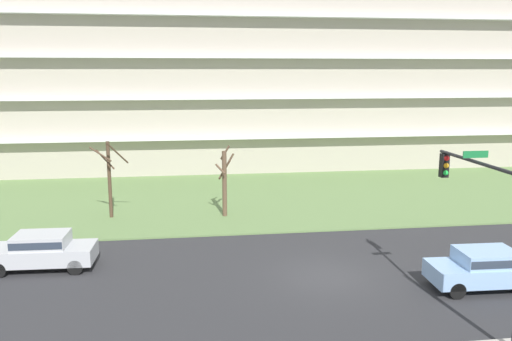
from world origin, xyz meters
TOP-DOWN VIEW (x-y plane):
  - ground at (0.00, 0.00)m, footprint 160.00×160.00m
  - grass_lawn_strip at (0.00, 14.00)m, footprint 80.00×16.00m
  - apartment_building at (0.00, 28.08)m, footprint 54.18×13.12m
  - tree_far_left at (-10.01, 10.07)m, footprint 2.10×1.25m
  - tree_left at (-3.48, 9.61)m, footprint 1.17×1.18m
  - sedan_blue_near_left at (5.83, -2.00)m, footprint 4.46×1.94m
  - sedan_silver_center_left at (-11.89, 2.50)m, footprint 4.46×1.96m
  - traffic_signal_mast at (4.00, -4.71)m, footprint 0.90×5.37m

SIDE VIEW (x-z plane):
  - ground at x=0.00m, z-range 0.00..0.00m
  - grass_lawn_strip at x=0.00m, z-range 0.00..0.08m
  - sedan_blue_near_left at x=5.83m, z-range 0.09..1.66m
  - sedan_silver_center_left at x=-11.89m, z-range 0.09..1.66m
  - tree_left at x=-3.48m, z-range 0.06..4.27m
  - tree_far_left at x=-10.01m, z-range 0.24..4.83m
  - traffic_signal_mast at x=4.00m, z-range 1.10..6.89m
  - apartment_building at x=0.00m, z-range 0.00..15.81m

